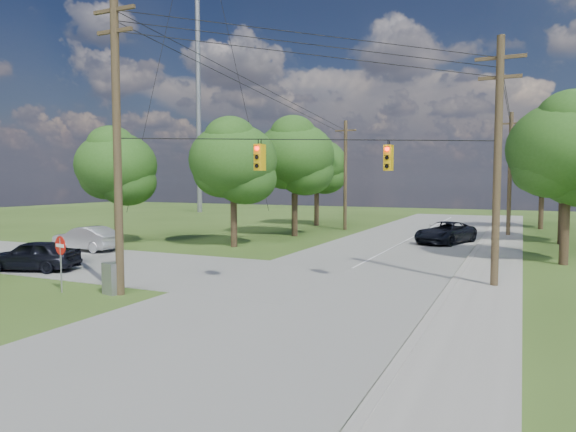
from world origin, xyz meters
The scene contains 22 objects.
ground centered at (0.00, 0.00, 0.00)m, with size 140.00×140.00×0.00m, color #34501A.
main_road centered at (2.00, 5.00, 0.01)m, with size 10.00×100.00×0.03m, color gray.
sidewalk_east centered at (8.70, 5.00, 0.06)m, with size 2.60×100.00×0.12m, color #A4A099.
pole_sw centered at (-4.60, 0.40, 6.23)m, with size 2.00×0.32×12.00m.
pole_ne centered at (8.90, 8.00, 5.47)m, with size 2.00×0.32×10.50m.
pole_north_e centered at (8.90, 30.00, 5.13)m, with size 2.00×0.32×10.00m.
pole_north_w centered at (-5.00, 30.00, 5.13)m, with size 2.00×0.32×10.00m.
power_lines centered at (1.50, 11.54, 9.15)m, with size 13.93×29.62×4.93m.
traffic_signals centered at (2.55, 4.43, 5.50)m, with size 4.91×3.27×1.05m.
radio_mast centered at (-32.00, 46.00, 22.50)m, with size 0.70×0.70×45.00m, color gray.
tree_w_near centered at (-8.00, 15.00, 5.92)m, with size 6.00×6.00×8.40m.
tree_w_mid centered at (-7.00, 23.00, 6.58)m, with size 6.40×6.40×9.22m.
tree_w_far centered at (-9.00, 33.00, 6.25)m, with size 6.00×6.00×8.73m.
tree_e_near centered at (12.00, 16.00, 6.25)m, with size 6.20×6.20×8.81m.
tree_e_mid centered at (12.50, 26.00, 6.91)m, with size 6.60×6.60×9.64m.
tree_e_far centered at (11.50, 38.00, 5.92)m, with size 5.80×5.80×8.32m.
tree_cross_n centered at (-16.00, 12.50, 5.59)m, with size 5.60×5.60×7.91m.
car_cross_dark centered at (-12.37, 2.70, 0.81)m, with size 1.83×4.54×1.55m, color black.
car_cross_silver centered at (-15.62, 9.30, 0.81)m, with size 1.65×4.74×1.56m, color #AAABB1.
car_main_north centered at (4.91, 22.91, 0.80)m, with size 2.57×5.57×1.55m, color black.
control_cabinet centered at (-4.97, 0.35, 0.63)m, with size 0.70×0.51×1.27m, color gray.
do_not_enter_sign centered at (-7.03, -0.32, 1.69)m, with size 0.76×0.21×2.31m.
Camera 1 is at (9.90, -15.17, 4.56)m, focal length 32.00 mm.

